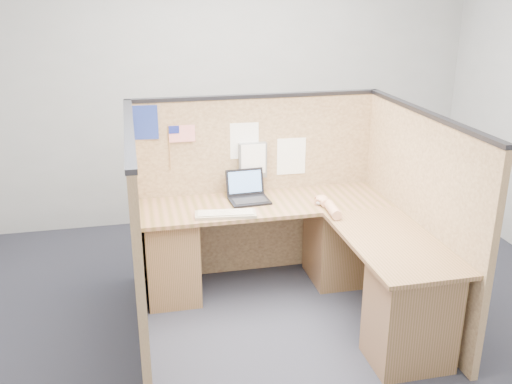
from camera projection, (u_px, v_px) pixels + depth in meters
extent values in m
plane|color=black|center=(286.00, 330.00, 4.11)|extent=(5.00, 5.00, 0.00)
plane|color=#A2A5A7|center=(229.00, 85.00, 5.70)|extent=(5.00, 0.00, 5.00)
cube|color=brown|center=(256.00, 187.00, 4.77)|extent=(2.05, 0.05, 1.50)
cube|color=#232328|center=(256.00, 96.00, 4.51)|extent=(2.05, 0.06, 0.03)
cube|color=brown|center=(138.00, 242.00, 3.74)|extent=(0.05, 1.80, 1.50)
cube|color=#232328|center=(129.00, 128.00, 3.48)|extent=(0.06, 1.80, 0.03)
cube|color=brown|center=(417.00, 217.00, 4.15)|extent=(0.05, 1.80, 1.50)
cube|color=#232328|center=(428.00, 113.00, 3.89)|extent=(0.06, 1.80, 0.03)
cube|color=brown|center=(265.00, 205.00, 4.48)|extent=(1.95, 0.60, 0.03)
cube|color=brown|center=(393.00, 243.00, 3.82)|extent=(0.60, 1.15, 0.03)
cube|color=brown|center=(172.00, 256.00, 4.45)|extent=(0.40, 0.50, 0.70)
cube|color=brown|center=(335.00, 240.00, 4.73)|extent=(0.40, 0.50, 0.70)
cube|color=brown|center=(411.00, 315.00, 3.65)|extent=(0.50, 0.40, 0.70)
cube|color=black|center=(250.00, 201.00, 4.50)|extent=(0.32, 0.25, 0.02)
cube|color=black|center=(246.00, 182.00, 4.59)|extent=(0.31, 0.08, 0.21)
cube|color=#466594|center=(246.00, 182.00, 4.58)|extent=(0.27, 0.06, 0.17)
cube|color=gray|center=(226.00, 214.00, 4.22)|extent=(0.47, 0.21, 0.02)
cube|color=silver|center=(226.00, 213.00, 4.21)|extent=(0.42, 0.17, 0.01)
ellipsoid|color=silver|center=(322.00, 202.00, 4.43)|extent=(0.12, 0.08, 0.05)
ellipsoid|color=tan|center=(322.00, 199.00, 4.42)|extent=(0.09, 0.12, 0.05)
cylinder|color=tan|center=(325.00, 203.00, 4.38)|extent=(0.07, 0.05, 0.07)
cylinder|color=tan|center=(333.00, 210.00, 4.25)|extent=(0.10, 0.28, 0.08)
cube|color=navy|center=(145.00, 123.00, 4.36)|extent=(0.20, 0.02, 0.27)
cylinder|color=olive|center=(170.00, 148.00, 4.45)|extent=(0.01, 0.01, 0.36)
cube|color=red|center=(182.00, 134.00, 4.44)|extent=(0.20, 0.00, 0.13)
cube|color=navy|center=(174.00, 130.00, 4.41)|extent=(0.08, 0.00, 0.06)
cube|color=slate|center=(253.00, 160.00, 4.62)|extent=(0.23, 0.05, 0.29)
cube|color=white|center=(253.00, 159.00, 4.59)|extent=(0.20, 0.01, 0.25)
cube|color=white|center=(244.00, 141.00, 4.58)|extent=(0.23, 0.01, 0.29)
cube|color=white|center=(291.00, 156.00, 4.71)|extent=(0.24, 0.01, 0.31)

